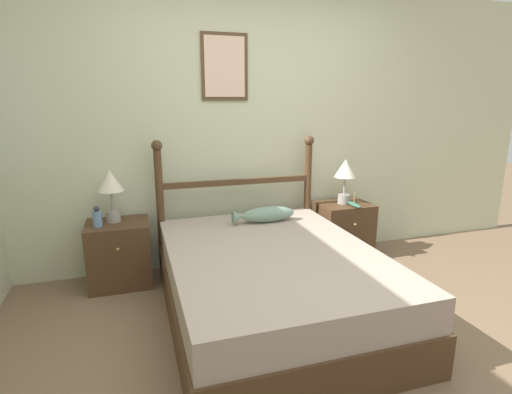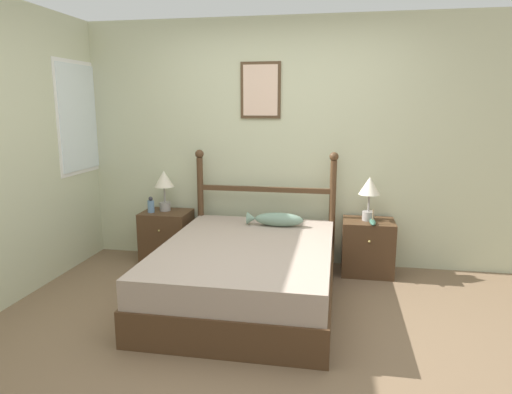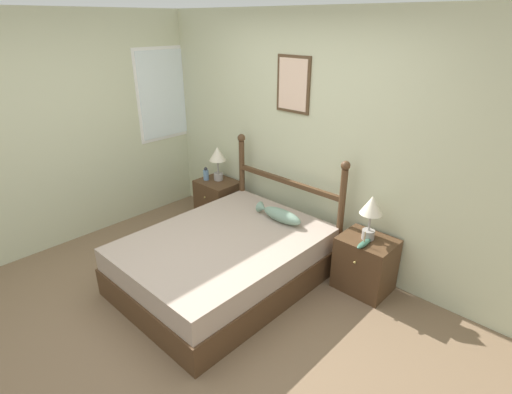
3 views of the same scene
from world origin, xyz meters
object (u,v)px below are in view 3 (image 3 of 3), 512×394
(model_boat, at_px, (364,243))
(table_lamp_left, at_px, (218,157))
(table_lamp_right, at_px, (371,209))
(fish_pillow, at_px, (280,215))
(bed, at_px, (225,260))
(bottle, at_px, (206,174))
(nightstand_left, at_px, (218,201))
(nightstand_right, at_px, (365,264))

(model_boat, bearing_deg, table_lamp_left, 175.39)
(table_lamp_right, xyz_separation_m, fish_pillow, (-0.89, -0.22, -0.28))
(table_lamp_left, xyz_separation_m, fish_pillow, (1.25, -0.26, -0.28))
(table_lamp_left, relative_size, table_lamp_right, 1.00)
(bed, bearing_deg, fish_pillow, 75.94)
(bottle, bearing_deg, table_lamp_left, 42.42)
(bottle, relative_size, fish_pillow, 0.31)
(fish_pillow, bearing_deg, table_lamp_left, 168.07)
(nightstand_left, bearing_deg, table_lamp_right, 0.08)
(bed, xyz_separation_m, nightstand_left, (-1.06, 0.86, 0.02))
(bottle, bearing_deg, nightstand_right, 1.54)
(bed, xyz_separation_m, fish_pillow, (0.16, 0.64, 0.32))
(nightstand_left, height_order, fish_pillow, fish_pillow)
(nightstand_left, distance_m, model_boat, 2.17)
(bed, relative_size, fish_pillow, 3.52)
(bed, xyz_separation_m, nightstand_right, (1.06, 0.86, 0.02))
(bed, distance_m, model_boat, 1.35)
(table_lamp_right, relative_size, model_boat, 1.94)
(nightstand_right, height_order, table_lamp_right, table_lamp_right)
(bed, xyz_separation_m, table_lamp_right, (1.05, 0.86, 0.61))
(fish_pillow, bearing_deg, bottle, 173.41)
(bed, distance_m, fish_pillow, 0.74)
(table_lamp_left, height_order, bottle, table_lamp_left)
(table_lamp_left, distance_m, table_lamp_right, 2.14)
(bottle, distance_m, model_boat, 2.29)
(table_lamp_left, bearing_deg, fish_pillow, -11.93)
(nightstand_right, bearing_deg, model_boat, -78.91)
(bed, height_order, model_boat, model_boat)
(model_boat, distance_m, fish_pillow, 0.93)
(nightstand_right, relative_size, fish_pillow, 0.98)
(bed, height_order, nightstand_left, nightstand_left)
(fish_pillow, bearing_deg, bed, -104.06)
(nightstand_right, xyz_separation_m, table_lamp_left, (-2.15, 0.05, 0.58))
(nightstand_left, distance_m, table_lamp_left, 0.58)
(nightstand_left, height_order, table_lamp_right, table_lamp_right)
(nightstand_right, distance_m, fish_pillow, 0.98)
(bed, relative_size, model_boat, 8.65)
(nightstand_left, relative_size, fish_pillow, 0.98)
(nightstand_left, xyz_separation_m, model_boat, (2.15, -0.13, 0.29))
(table_lamp_right, distance_m, model_boat, 0.32)
(table_lamp_right, bearing_deg, nightstand_right, -16.91)
(table_lamp_right, distance_m, bottle, 2.27)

